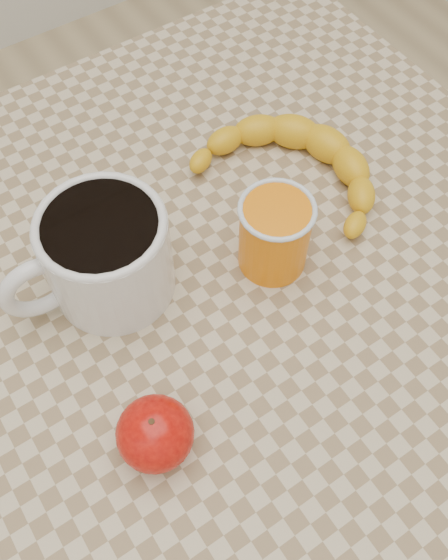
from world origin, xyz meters
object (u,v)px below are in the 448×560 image
apple (155,434)px  table (224,328)px  orange_juice_glass (275,234)px  coffee_mug (104,254)px  banana (295,168)px

apple → table: bearing=36.3°
table → orange_juice_glass: bearing=3.4°
coffee_mug → apple: (-0.05, -0.17, -0.03)m
orange_juice_glass → banana: orange_juice_glass is taller
table → coffee_mug: (-0.09, 0.07, 0.14)m
coffee_mug → table: bearing=-36.9°
apple → orange_juice_glass: bearing=27.5°
table → banana: size_ratio=2.73×
table → banana: banana is taller
orange_juice_glass → apple: bearing=-152.5°
coffee_mug → orange_juice_glass: coffee_mug is taller
coffee_mug → apple: 0.18m
orange_juice_glass → banana: (0.09, 0.07, -0.03)m
coffee_mug → apple: coffee_mug is taller
table → coffee_mug: 0.18m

